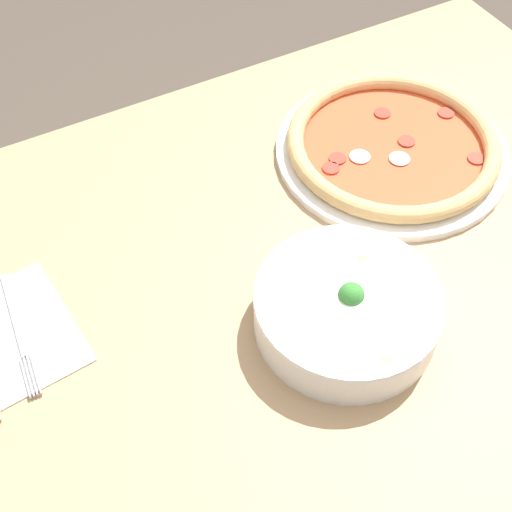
# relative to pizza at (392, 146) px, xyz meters

# --- Properties ---
(ground_plane) EXTENTS (8.00, 8.00, 0.00)m
(ground_plane) POSITION_rel_pizza_xyz_m (0.18, 0.12, -0.75)
(ground_plane) COLOR #4C4238
(dining_table) EXTENTS (1.15, 0.84, 0.73)m
(dining_table) POSITION_rel_pizza_xyz_m (0.18, 0.12, -0.13)
(dining_table) COLOR tan
(dining_table) RESTS_ON ground_plane
(pizza) EXTENTS (0.35, 0.35, 0.04)m
(pizza) POSITION_rel_pizza_xyz_m (0.00, 0.00, 0.00)
(pizza) COLOR white
(pizza) RESTS_ON dining_table
(bowl) EXTENTS (0.23, 0.23, 0.08)m
(bowl) POSITION_rel_pizza_xyz_m (0.23, 0.23, 0.02)
(bowl) COLOR white
(bowl) RESTS_ON dining_table
(fork) EXTENTS (0.03, 0.19, 0.00)m
(fork) POSITION_rel_pizza_xyz_m (0.60, 0.05, -0.01)
(fork) COLOR silver
(fork) RESTS_ON napkin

